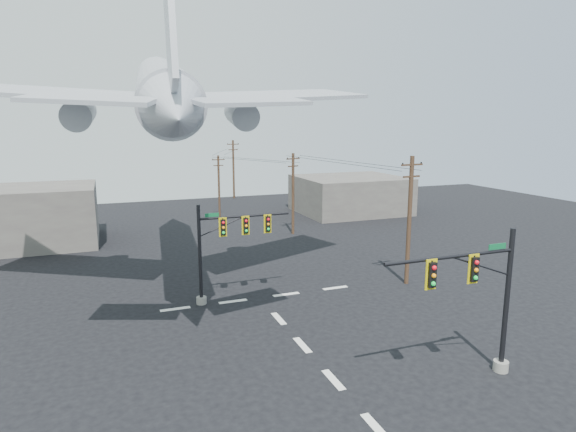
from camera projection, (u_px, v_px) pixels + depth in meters
name	position (u px, v px, depth m)	size (l,w,h in m)	color
ground	(333.00, 380.00, 23.51)	(120.00, 120.00, 0.00)	black
lane_markings	(294.00, 335.00, 28.40)	(14.00, 21.20, 0.01)	white
signal_mast_near	(483.00, 300.00, 23.03)	(7.45, 0.81, 7.40)	gray
signal_mast_far	(223.00, 247.00, 33.16)	(6.79, 0.77, 6.99)	gray
utility_pole_a	(409.00, 218.00, 36.68)	(1.99, 0.35, 9.95)	#4B3220
utility_pole_b	(293.00, 192.00, 53.58)	(1.77, 0.75, 9.10)	#4B3220
utility_pole_c	(219.00, 185.00, 62.99)	(1.69, 0.28, 8.23)	#4B3220
utility_pole_d	(233.00, 168.00, 79.41)	(1.99, 0.33, 9.60)	#4B3220
power_lines	(268.00, 157.00, 56.88)	(9.42, 47.16, 0.83)	black
airliner	(162.00, 88.00, 34.41)	(31.62, 33.32, 8.77)	#AAB0B6
building_left	(1.00, 218.00, 48.16)	(18.00, 10.00, 6.00)	#69655D
building_right	(350.00, 194.00, 67.40)	(14.00, 12.00, 5.00)	#69655D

